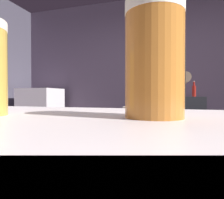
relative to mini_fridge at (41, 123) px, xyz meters
The scene contains 12 objects.
wall_back 2.22m from the mini_fridge, 12.43° to the left, with size 5.20×0.10×2.70m, color #4D4054.
prep_counter 2.60m from the mini_fridge, 22.62° to the right, with size 2.10×0.60×0.89m, color brown.
back_shelf 2.15m from the mini_fridge, ahead, with size 0.96×0.36×1.06m, color #33363D.
mini_fridge is the anchor object (origin of this frame).
bartender 2.58m from the mini_fridge, 34.59° to the right, with size 0.43×0.51×1.63m.
mixing_bowl 2.01m from the mini_fridge, 26.23° to the right, with size 0.22×0.22×0.06m, color beige.
chefs_knife 2.62m from the mini_fridge, 23.70° to the right, with size 0.24×0.03×0.01m, color silver.
pint_glass_far 3.52m from the mini_fridge, 51.48° to the right, with size 0.08×0.08×0.15m.
bottle_olive_oil 2.11m from the mini_fridge, ahead, with size 0.07×0.07×0.23m.
bottle_soy 2.54m from the mini_fridge, ahead, with size 0.05×0.05×0.22m.
bottle_hot_sauce 1.91m from the mini_fridge, ahead, with size 0.07×0.07×0.22m.
bottle_vinegar 2.34m from the mini_fridge, ahead, with size 0.06×0.06×0.24m.
Camera 1 is at (0.15, -1.25, 1.07)m, focal length 32.65 mm.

